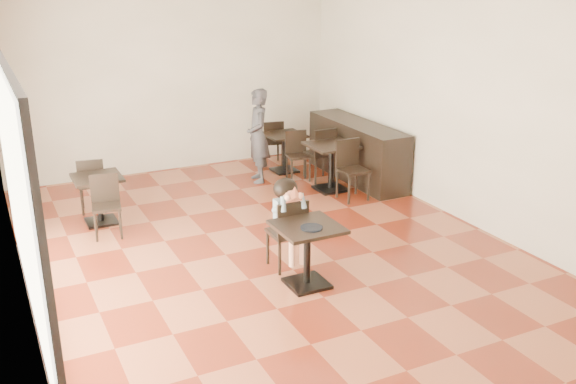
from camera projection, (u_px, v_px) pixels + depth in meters
floor at (267, 247)px, 8.57m from camera, size 6.00×8.00×0.01m
wall_back at (173, 82)px, 11.42m from camera, size 6.00×0.01×3.20m
wall_front at (492, 248)px, 4.65m from camera, size 6.00×0.01×3.20m
wall_left at (7, 160)px, 6.79m from camera, size 0.01×8.00×3.20m
wall_right at (454, 108)px, 9.29m from camera, size 0.01×8.00×3.20m
storefront_window at (17, 191)px, 6.44m from camera, size 0.04×4.50×2.60m
child_table at (307, 256)px, 7.41m from camera, size 0.71×0.71×0.76m
child_chair at (286, 233)px, 7.85m from camera, size 0.41×0.41×0.91m
child at (286, 224)px, 7.81m from camera, size 0.41×0.57×1.14m
plate at (312, 228)px, 7.20m from camera, size 0.26×0.26×0.02m
pizza_slice at (293, 196)px, 7.51m from camera, size 0.27×0.20×0.06m
adult_patron at (258, 136)px, 10.95m from camera, size 0.49×0.65×1.61m
cafe_table_mid at (331, 167)px, 10.63m from camera, size 0.76×0.76×0.79m
cafe_table_left at (99, 200)px, 9.26m from camera, size 0.77×0.77×0.71m
cafe_table_back at (284, 153)px, 11.63m from camera, size 0.78×0.78×0.70m
chair_mid_a at (320, 154)px, 11.11m from camera, size 0.43×0.43×0.95m
chair_mid_b at (353, 171)px, 10.18m from camera, size 0.43×0.43×0.95m
chair_left_a at (92, 184)px, 9.70m from camera, size 0.44×0.44×0.85m
chair_left_b at (107, 207)px, 8.77m from camera, size 0.44×0.44×0.85m
chair_back_a at (272, 142)px, 12.07m from camera, size 0.45×0.45×0.85m
chair_back_b at (298, 156)px, 11.14m from camera, size 0.45×0.45×0.85m
service_counter at (357, 151)px, 11.20m from camera, size 0.60×2.40×1.00m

